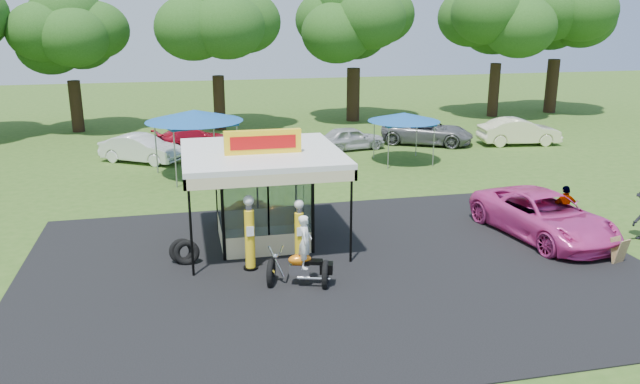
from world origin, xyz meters
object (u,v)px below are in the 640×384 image
(motorcycle, at_px, (303,258))
(bg_car_d, at_px, (427,132))
(gas_pump_right, at_px, (299,235))
(spectator_east_b, at_px, (565,209))
(kiosk_car, at_px, (256,211))
(bg_car_b, at_px, (193,139))
(pink_sedan, at_px, (544,215))
(bg_car_e, at_px, (519,132))
(tent_west, at_px, (194,116))
(tent_east, at_px, (404,117))
(gas_pump_left, at_px, (250,235))
(bg_car_c, at_px, (351,138))
(a_frame_sign, at_px, (619,251))
(bg_car_a, at_px, (141,149))
(gas_station_kiosk, at_px, (262,195))

(motorcycle, xyz_separation_m, bg_car_d, (11.61, 18.83, -0.13))
(gas_pump_right, distance_m, spectator_east_b, 10.34)
(kiosk_car, relative_size, bg_car_b, 0.61)
(pink_sedan, xyz_separation_m, bg_car_e, (7.69, 15.16, -0.02))
(tent_west, bearing_deg, tent_east, 2.74)
(gas_pump_left, distance_m, pink_sedan, 10.85)
(tent_west, bearing_deg, pink_sedan, -44.22)
(bg_car_b, bearing_deg, tent_east, -133.15)
(motorcycle, bearing_deg, bg_car_c, 87.05)
(a_frame_sign, height_order, tent_west, tent_west)
(bg_car_b, relative_size, tent_west, 0.96)
(bg_car_a, bearing_deg, a_frame_sign, -106.58)
(gas_pump_right, height_order, spectator_east_b, gas_pump_right)
(bg_car_a, distance_m, tent_west, 5.20)
(kiosk_car, relative_size, bg_car_e, 0.57)
(bg_car_b, relative_size, bg_car_e, 0.93)
(gas_pump_right, xyz_separation_m, bg_car_a, (-5.71, 16.19, -0.33))
(gas_station_kiosk, bearing_deg, bg_car_c, 63.27)
(gas_pump_right, height_order, bg_car_b, gas_pump_right)
(gas_pump_right, distance_m, bg_car_e, 23.22)
(bg_car_e, bearing_deg, bg_car_c, 92.17)
(gas_pump_left, relative_size, bg_car_a, 0.55)
(gas_pump_left, relative_size, tent_west, 0.52)
(pink_sedan, xyz_separation_m, bg_car_b, (-12.10, 18.05, -0.16))
(pink_sedan, distance_m, bg_car_c, 16.29)
(gas_pump_left, bearing_deg, tent_east, 52.79)
(a_frame_sign, height_order, bg_car_b, bg_car_b)
(bg_car_e, bearing_deg, motorcycle, 142.41)
(a_frame_sign, height_order, bg_car_e, bg_car_e)
(gas_pump_left, bearing_deg, pink_sedan, 3.67)
(kiosk_car, bearing_deg, pink_sedan, -111.23)
(gas_pump_left, bearing_deg, bg_car_c, 64.58)
(gas_station_kiosk, xyz_separation_m, bg_car_e, (17.77, 13.45, -0.97))
(bg_car_c, bearing_deg, bg_car_b, 68.04)
(bg_car_b, distance_m, bg_car_c, 9.44)
(spectator_east_b, relative_size, tent_east, 0.46)
(motorcycle, relative_size, bg_car_c, 0.58)
(spectator_east_b, distance_m, tent_west, 17.55)
(gas_station_kiosk, relative_size, bg_car_b, 1.18)
(bg_car_c, bearing_deg, gas_pump_right, 149.57)
(bg_car_b, xyz_separation_m, tent_east, (11.13, -5.76, 1.81))
(gas_station_kiosk, height_order, bg_car_b, gas_station_kiosk)
(motorcycle, height_order, a_frame_sign, motorcycle)
(bg_car_a, bearing_deg, gas_station_kiosk, -128.25)
(spectator_east_b, bearing_deg, bg_car_d, -88.04)
(spectator_east_b, bearing_deg, tent_east, -74.45)
(gas_station_kiosk, bearing_deg, motorcycle, -80.46)
(gas_pump_right, xyz_separation_m, pink_sedan, (9.24, 0.74, -0.26))
(gas_pump_left, xyz_separation_m, spectator_east_b, (11.88, 0.99, -0.30))
(tent_west, bearing_deg, bg_car_c, 24.93)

